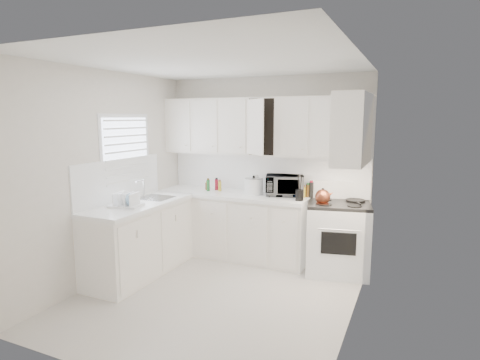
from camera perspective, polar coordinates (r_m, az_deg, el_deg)
The scene contains 32 objects.
floor at distance 4.73m, azimuth -3.62°, elevation -16.38°, with size 3.20×3.20×0.00m, color silver.
ceiling at distance 4.31m, azimuth -3.98°, elevation 16.61°, with size 3.20×3.20×0.00m, color white.
wall_back at distance 5.78m, azimuth 3.66°, elevation 1.77°, with size 3.00×3.00×0.00m, color silver.
wall_front at distance 3.05m, azimuth -18.08°, elevation -5.30°, with size 3.00×3.00×0.00m, color silver.
wall_left at distance 5.20m, azimuth -18.55°, elevation 0.50°, with size 3.20×3.20×0.00m, color silver.
wall_right at distance 3.88m, azimuth 16.21°, elevation -2.19°, with size 3.20×3.20×0.00m, color silver.
window_blinds at distance 5.42m, azimuth -16.02°, elevation 3.61°, with size 0.06×0.96×1.06m, color white, non-canonical shape.
lower_cabinets_back at distance 5.83m, azimuth -1.09°, elevation -6.68°, with size 2.22×0.60×0.90m, color white, non-canonical shape.
lower_cabinets_left at distance 5.35m, azimuth -14.22°, elevation -8.44°, with size 0.60×1.60×0.90m, color white, non-canonical shape.
countertop_back at distance 5.71m, azimuth -1.15°, elevation -2.12°, with size 2.24×0.64×0.05m, color white.
countertop_left at distance 5.22m, azimuth -14.34°, elevation -3.47°, with size 0.64×1.62×0.05m, color white.
backsplash_back at distance 5.78m, azimuth 3.61°, elevation 1.02°, with size 2.98×0.02×0.55m, color white.
backsplash_left at distance 5.36m, azimuth -16.98°, elevation -0.00°, with size 0.02×1.60×0.55m, color white.
upper_cabinets_back at distance 5.61m, azimuth 3.08°, elevation 3.61°, with size 3.00×0.33×0.80m, color white, non-canonical shape.
upper_cabinets_right at distance 4.67m, azimuth 15.74°, elevation 2.18°, with size 0.33×0.90×0.80m, color white, non-canonical shape.
sink at distance 5.46m, azimuth -12.12°, elevation -1.28°, with size 0.42×0.38×0.30m, color gray, non-canonical shape.
stove at distance 5.33m, azimuth 13.97°, elevation -6.80°, with size 0.78×0.64×1.20m, color white, non-canonical shape.
tea_kettle at distance 5.10m, azimuth 11.85°, elevation -2.23°, with size 0.24×0.20×0.22m, color maroon, non-canonical shape.
frying_pan at distance 5.37m, azimuth 16.31°, elevation -2.79°, with size 0.24×0.41×0.04m, color black, non-canonical shape.
microwave at distance 5.53m, azimuth 6.46°, elevation -0.43°, with size 0.52×0.29×0.35m, color gray.
rice_cooker at distance 5.61m, azimuth 1.99°, elevation -0.70°, with size 0.26×0.26×0.26m, color white, non-canonical shape.
paper_towel at distance 5.69m, azimuth 2.11°, elevation -0.52°, with size 0.12×0.12×0.27m, color white.
utensil_crock at distance 5.21m, azimuth 8.59°, elevation -1.07°, with size 0.12×0.12×0.35m, color black, non-canonical shape.
dish_rack at distance 5.01m, azimuth -16.18°, elevation -2.59°, with size 0.37×0.27×0.20m, color white, non-canonical shape.
spice_left_0 at distance 6.01m, azimuth -4.58°, elevation -0.70°, with size 0.06×0.06×0.13m, color brown.
spice_left_1 at distance 5.90m, azimuth -4.36°, elevation -0.89°, with size 0.06×0.06×0.13m, color #21642A.
spice_left_2 at distance 5.94m, azimuth -3.32°, elevation -0.80°, with size 0.06×0.06×0.13m, color #AA162E.
spice_left_3 at distance 5.83m, azimuth -3.07°, elevation -0.99°, with size 0.06×0.06×0.13m, color gold.
sauce_right_0 at distance 5.51m, azimuth 8.77°, elevation -1.36°, with size 0.06×0.06×0.19m, color #AA162E.
sauce_right_1 at distance 5.44m, azimuth 9.16°, elevation -1.50°, with size 0.06×0.06×0.19m, color gold.
sauce_right_2 at distance 5.49m, azimuth 9.88°, elevation -1.44°, with size 0.06×0.06×0.19m, color brown.
sauce_right_3 at distance 5.42m, azimuth 10.28°, elevation -1.59°, with size 0.06×0.06×0.19m, color black.
Camera 1 is at (2.01, -3.77, 2.03)m, focal length 29.56 mm.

